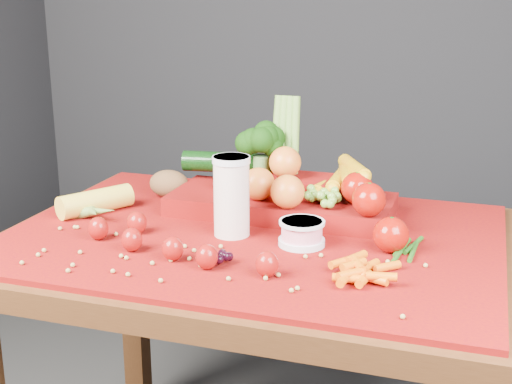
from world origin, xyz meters
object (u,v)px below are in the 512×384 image
(table, at_px, (253,278))
(produce_mound, at_px, (290,189))
(yogurt_bowl, at_px, (302,232))
(milk_glass, at_px, (232,193))

(table, height_order, produce_mound, produce_mound)
(yogurt_bowl, distance_m, produce_mound, 0.21)
(yogurt_bowl, relative_size, produce_mound, 0.16)
(table, relative_size, produce_mound, 1.83)
(table, distance_m, yogurt_bowl, 0.18)
(table, xyz_separation_m, yogurt_bowl, (0.12, -0.04, 0.14))
(produce_mound, bearing_deg, yogurt_bowl, -67.71)
(produce_mound, bearing_deg, table, -104.23)
(milk_glass, xyz_separation_m, yogurt_bowl, (0.16, -0.01, -0.07))
(table, height_order, milk_glass, milk_glass)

